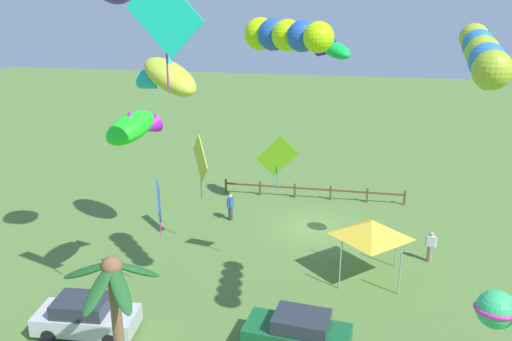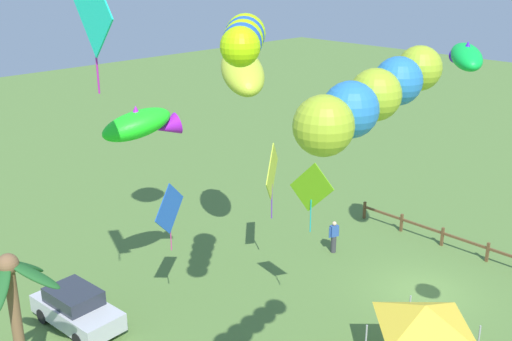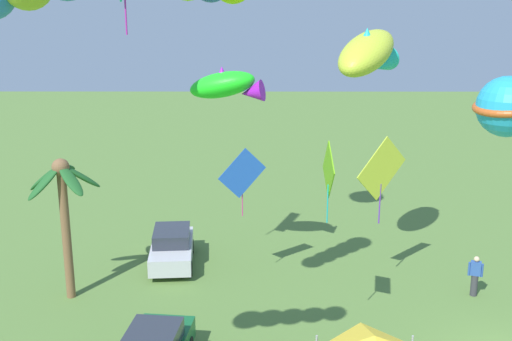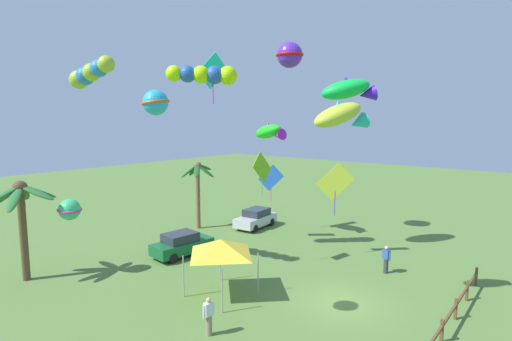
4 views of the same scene
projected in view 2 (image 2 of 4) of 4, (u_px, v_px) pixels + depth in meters
name	position (u px, v px, depth m)	size (l,w,h in m)	color
ground_plane	(422.00, 292.00, 25.99)	(120.00, 120.00, 0.00)	#567A38
palm_tree_1	(12.00, 297.00, 18.02)	(2.85, 2.76, 5.40)	brown
rail_fence	(465.00, 242.00, 29.20)	(11.69, 0.12, 0.95)	brown
parked_car_1	(76.00, 308.00, 23.43)	(4.02, 1.99, 1.51)	#BCBCC1
spectator_0	(334.00, 237.00, 29.25)	(0.34, 0.53, 1.59)	#38383D
festival_tent	(425.00, 316.00, 19.85)	(2.86, 2.86, 2.85)	#9E9EA3
kite_diamond_0	(311.00, 188.00, 21.09)	(1.87, 0.16, 2.61)	#6BB815
kite_tube_1	(243.00, 39.00, 16.25)	(3.31, 3.37, 1.15)	#B8F10D
kite_diamond_2	(169.00, 210.00, 22.79)	(0.67, 1.80, 2.65)	blue
kite_diamond_4	(92.00, 10.00, 16.54)	(2.58, 0.40, 3.62)	#19E2B3
kite_tube_5	(369.00, 99.00, 10.69)	(1.02, 3.73, 1.53)	#A3C029
kite_fish_6	(141.00, 124.00, 21.74)	(1.90, 3.14, 1.43)	#1EEB21
kite_fish_7	(466.00, 57.00, 22.53)	(2.28, 2.41, 1.20)	green
kite_fish_8	(241.00, 72.00, 25.21)	(4.15, 3.39, 2.35)	#BDD133
kite_diamond_10	(272.00, 172.00, 25.96)	(1.34, 2.04, 3.35)	#C5D736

